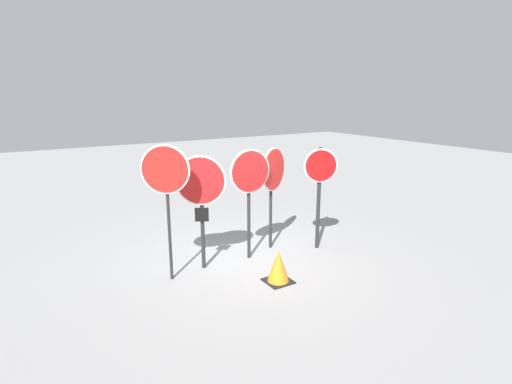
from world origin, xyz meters
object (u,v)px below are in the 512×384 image
object	(u,v)px
stop_sign_2	(250,179)
traffic_cone_0	(278,266)
stop_sign_3	(273,176)
stop_sign_1	(201,190)
stop_sign_4	(320,179)
stop_sign_0	(166,178)

from	to	relation	value
stop_sign_2	traffic_cone_0	size ratio (longest dim) A/B	3.77
stop_sign_3	traffic_cone_0	size ratio (longest dim) A/B	3.70
stop_sign_1	stop_sign_4	distance (m)	2.56
stop_sign_4	traffic_cone_0	distance (m)	2.22
stop_sign_0	stop_sign_4	bearing A→B (deg)	31.13
stop_sign_2	stop_sign_3	distance (m)	0.75
stop_sign_1	stop_sign_4	bearing A→B (deg)	22.31
stop_sign_1	stop_sign_3	xyz separation A→B (m)	(1.72, 0.20, 0.05)
stop_sign_0	stop_sign_3	world-z (taller)	stop_sign_0
stop_sign_2	stop_sign_4	world-z (taller)	stop_sign_2
stop_sign_2	stop_sign_4	xyz separation A→B (m)	(1.52, -0.29, -0.11)
stop_sign_0	stop_sign_1	world-z (taller)	stop_sign_0
stop_sign_4	stop_sign_1	bearing A→B (deg)	-161.55
stop_sign_2	stop_sign_4	bearing A→B (deg)	-9.69
stop_sign_2	stop_sign_3	bearing A→B (deg)	19.80
stop_sign_3	stop_sign_4	bearing A→B (deg)	-60.80
stop_sign_2	stop_sign_3	world-z (taller)	stop_sign_2
stop_sign_2	traffic_cone_0	xyz separation A→B (m)	(-0.10, -1.15, -1.35)
stop_sign_0	stop_sign_2	bearing A→B (deg)	37.66
stop_sign_0	traffic_cone_0	bearing A→B (deg)	1.26
stop_sign_0	traffic_cone_0	distance (m)	2.50
stop_sign_1	traffic_cone_0	bearing A→B (deg)	-22.72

